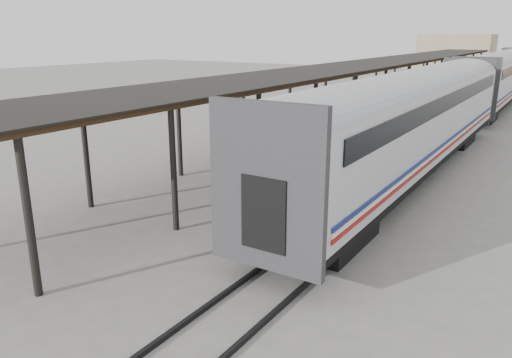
{
  "coord_description": "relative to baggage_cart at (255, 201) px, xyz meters",
  "views": [
    {
      "loc": [
        8.9,
        -13.29,
        6.09
      ],
      "look_at": [
        0.83,
        -0.62,
        1.7
      ],
      "focal_mm": 35.0,
      "sensor_mm": 36.0,
      "label": 1
    }
  ],
  "objects": [
    {
      "name": "building_left",
      "position": [
        -10.3,
        81.82,
        2.35
      ],
      "size": [
        12.0,
        8.0,
        6.0
      ],
      "primitive_type": "cube",
      "color": "tan",
      "rests_on": "ground"
    },
    {
      "name": "canopy",
      "position": [
        -3.7,
        23.82,
        3.36
      ],
      "size": [
        4.9,
        64.3,
        4.15
      ],
      "color": "#422B19",
      "rests_on": "ground"
    },
    {
      "name": "baggage_cart",
      "position": [
        0.0,
        0.0,
        0.0
      ],
      "size": [
        1.81,
        2.64,
        0.86
      ],
      "rotation": [
        0.0,
        0.0,
        0.25
      ],
      "color": "brown",
      "rests_on": "ground"
    },
    {
      "name": "porter",
      "position": [
        0.25,
        -0.65,
        1.02
      ],
      "size": [
        0.39,
        0.59,
        1.61
      ],
      "primitive_type": "imported",
      "rotation": [
        0.0,
        0.0,
        1.58
      ],
      "color": "navy",
      "rests_on": "baggage_cart"
    },
    {
      "name": "luggage_tug",
      "position": [
        -3.16,
        16.48,
        0.04
      ],
      "size": [
        1.4,
        1.89,
        1.51
      ],
      "rotation": [
        0.0,
        0.0,
        0.23
      ],
      "color": "maroon",
      "rests_on": "ground"
    },
    {
      "name": "pedestrian",
      "position": [
        -3.57,
        10.74,
        0.18
      ],
      "size": [
        1.04,
        0.6,
        1.66
      ],
      "primitive_type": "imported",
      "rotation": [
        0.0,
        0.0,
        3.35
      ],
      "color": "black",
      "rests_on": "ground"
    },
    {
      "name": "ground",
      "position": [
        -0.3,
        -0.18,
        -0.65
      ],
      "size": [
        160.0,
        160.0,
        0.0
      ],
      "primitive_type": "plane",
      "color": "slate",
      "rests_on": "ground"
    },
    {
      "name": "train",
      "position": [
        2.89,
        33.62,
        2.04
      ],
      "size": [
        3.45,
        76.01,
        4.01
      ],
      "color": "silver",
      "rests_on": "ground"
    },
    {
      "name": "rails",
      "position": [
        2.9,
        33.82,
        -0.59
      ],
      "size": [
        1.54,
        150.0,
        0.12
      ],
      "color": "black",
      "rests_on": "ground"
    },
    {
      "name": "suitcase_stack",
      "position": [
        -0.18,
        0.29,
        0.41
      ],
      "size": [
        1.23,
        1.29,
        0.57
      ],
      "rotation": [
        0.0,
        0.0,
        0.25
      ],
      "color": "#343437",
      "rests_on": "baggage_cart"
    }
  ]
}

